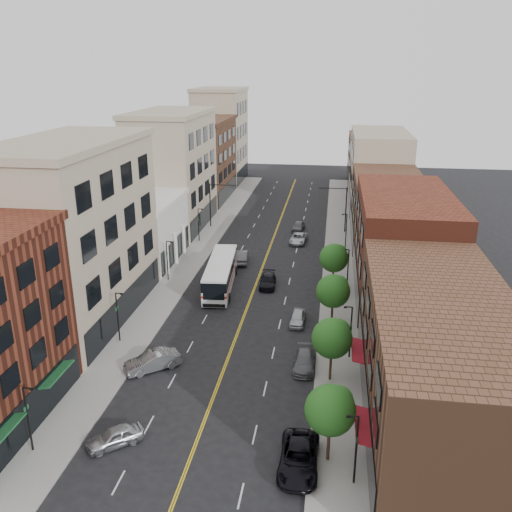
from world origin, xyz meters
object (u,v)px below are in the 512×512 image
at_px(car_lane_a, 268,281).
at_px(car_parked_near, 299,458).
at_px(car_angle_a, 115,437).
at_px(car_angle_b, 152,361).
at_px(car_parked_mid, 304,361).
at_px(car_lane_behind, 241,257).
at_px(car_lane_b, 299,238).
at_px(car_lane_c, 299,226).
at_px(car_parked_far, 298,318).
at_px(city_bus, 221,272).

bearing_deg(car_lane_a, car_parked_near, -82.18).
relative_size(car_angle_a, car_angle_b, 0.82).
relative_size(car_angle_a, car_lane_a, 0.85).
distance_m(car_angle_b, car_parked_near, 17.23).
xyz_separation_m(car_parked_mid, car_lane_behind, (-10.17, 26.12, 0.15)).
height_order(car_lane_b, car_lane_c, car_lane_c).
bearing_deg(car_parked_far, car_lane_behind, 118.92).
relative_size(car_angle_a, car_parked_mid, 0.87).
height_order(car_angle_a, car_parked_far, car_angle_a).
bearing_deg(car_parked_mid, car_lane_b, 94.74).
distance_m(city_bus, car_lane_b, 20.44).
bearing_deg(car_parked_far, car_lane_a, 116.01).
xyz_separation_m(car_angle_a, car_angle_b, (-0.60, 10.12, 0.13)).
bearing_deg(car_lane_behind, car_angle_a, 78.34).
xyz_separation_m(car_angle_b, car_lane_b, (10.23, 38.02, -0.12)).
bearing_deg(car_parked_far, car_parked_near, -83.93).
xyz_separation_m(car_lane_a, car_lane_c, (2.07, 24.09, 0.04)).
xyz_separation_m(car_parked_near, car_lane_b, (-3.38, 48.59, -0.09)).
height_order(city_bus, car_lane_behind, city_bus).
xyz_separation_m(city_bus, car_lane_c, (7.65, 25.18, -1.22)).
xyz_separation_m(city_bus, car_lane_behind, (0.93, 8.99, -1.12)).
bearing_deg(car_lane_c, car_lane_b, -79.73).
distance_m(car_angle_a, car_lane_c, 55.37).
bearing_deg(car_lane_c, city_bus, -100.59).
height_order(car_angle_a, car_parked_mid, car_angle_a).
bearing_deg(car_parked_far, car_angle_a, -116.77).
distance_m(city_bus, car_parked_far, 13.07).
distance_m(city_bus, car_angle_a, 29.49).
bearing_deg(car_lane_b, city_bus, -108.25).
height_order(car_lane_behind, car_lane_c, car_lane_behind).
relative_size(car_angle_b, car_lane_a, 1.05).
relative_size(car_parked_mid, car_lane_c, 1.10).
distance_m(car_angle_b, car_parked_far, 16.17).
bearing_deg(car_angle_a, car_lane_b, 131.10).
xyz_separation_m(car_parked_near, car_lane_a, (-5.90, 30.96, -0.10)).
xyz_separation_m(car_parked_far, car_lane_a, (-4.30, 9.56, 0.02)).
distance_m(city_bus, car_lane_a, 5.82).
distance_m(car_parked_mid, car_parked_far, 8.74).
bearing_deg(city_bus, car_angle_b, -101.28).
height_order(car_angle_b, car_parked_mid, car_angle_b).
height_order(city_bus, car_angle_a, city_bus).
bearing_deg(car_angle_b, car_parked_near, 14.59).
xyz_separation_m(car_angle_b, car_lane_c, (9.78, 44.48, -0.09)).
bearing_deg(car_lane_behind, city_bus, 76.08).
height_order(car_parked_mid, car_lane_behind, car_lane_behind).
xyz_separation_m(car_parked_near, car_lane_c, (-3.83, 55.04, -0.07)).
height_order(car_angle_b, car_lane_b, car_angle_b).
relative_size(city_bus, car_lane_behind, 2.64).
bearing_deg(city_bus, car_parked_near, -73.96).
relative_size(city_bus, car_parked_near, 2.33).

